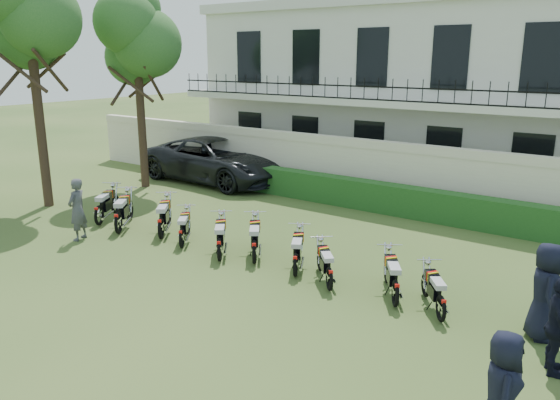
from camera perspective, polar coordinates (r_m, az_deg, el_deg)
The scene contains 21 objects.
ground at distance 13.47m, azimuth -4.76°, elevation -7.80°, with size 100.00×100.00×0.00m, color #314D1E.
perimeter_wall at distance 19.63m, azimuth 10.45°, elevation 2.84°, with size 30.00×0.35×2.30m.
hedge at distance 18.67m, azimuth 12.06°, elevation 0.02°, with size 18.00×0.60×1.00m, color #1B4A1A.
building at distance 24.79m, azimuth 16.79°, elevation 10.85°, with size 20.40×9.60×7.40m.
tree_west_mid at distance 20.49m, azimuth -24.88°, elevation 17.73°, with size 3.40×3.20×8.82m.
tree_west_near at distance 22.36m, azimuth -14.77°, elevation 16.22°, with size 3.40×3.20×7.90m.
motorcycle_0 at distance 17.91m, azimuth -18.42°, elevation -1.05°, with size 1.13×1.77×1.10m.
motorcycle_1 at distance 16.89m, azimuth -16.57°, elevation -1.78°, with size 1.34×1.72×1.13m.
motorcycle_2 at distance 16.10m, azimuth -12.36°, elevation -2.36°, with size 1.32×1.66×1.10m.
motorcycle_3 at distance 15.28m, azimuth -10.27°, elevation -3.46°, with size 1.11×1.45×0.95m.
motorcycle_4 at distance 14.16m, azimuth -6.37°, elevation -4.64°, with size 1.25×1.54×1.03m.
motorcycle_5 at distance 13.92m, azimuth -2.71°, elevation -4.86°, with size 1.23×1.61×1.06m.
motorcycle_6 at distance 13.14m, azimuth 1.64°, elevation -6.20°, with size 0.98×1.64×1.00m.
motorcycle_7 at distance 12.44m, azimuth 5.20°, elevation -7.64°, with size 1.21×1.34×0.94m.
motorcycle_8 at distance 11.88m, azimuth 12.00°, elevation -8.89°, with size 1.07×1.59×1.00m.
motorcycle_9 at distance 11.50m, azimuth 16.52°, elevation -10.22°, with size 1.06×1.43×0.93m.
suv at distance 23.15m, azimuth -6.62°, elevation 4.17°, with size 3.06×6.64×1.85m, color black.
inspector at distance 16.69m, azimuth -20.42°, elevation -0.93°, with size 0.66×0.43×1.81m, color #505055.
officer_0 at distance 8.29m, azimuth 22.20°, elevation -17.89°, with size 0.83×0.54×1.70m, color black.
officer_2 at distance 10.29m, azimuth 27.05°, elevation -11.72°, with size 1.01×0.42×1.72m, color black.
officer_3 at distance 11.38m, azimuth 25.99°, elevation -8.58°, with size 0.92×0.60×1.89m, color black.
Camera 1 is at (8.13, -9.41, 5.18)m, focal length 35.00 mm.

